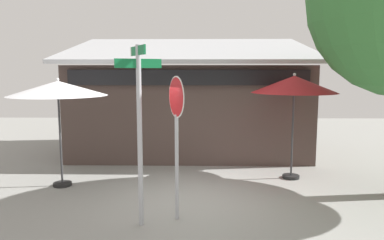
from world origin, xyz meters
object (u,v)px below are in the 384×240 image
(street_sign_post, at_px, (139,118))
(patio_umbrella_crimson_center, at_px, (294,85))
(stop_sign, at_px, (177,121))
(patio_umbrella_ivory_left, at_px, (58,89))

(street_sign_post, height_order, patio_umbrella_crimson_center, street_sign_post)
(stop_sign, bearing_deg, patio_umbrella_ivory_left, 145.99)
(street_sign_post, bearing_deg, stop_sign, 23.64)
(patio_umbrella_ivory_left, bearing_deg, patio_umbrella_crimson_center, 7.47)
(stop_sign, xyz_separation_m, patio_umbrella_crimson_center, (2.83, 2.74, 0.55))
(street_sign_post, distance_m, patio_umbrella_crimson_center, 4.62)
(patio_umbrella_crimson_center, bearing_deg, patio_umbrella_ivory_left, -172.53)
(street_sign_post, relative_size, patio_umbrella_ivory_left, 1.23)
(stop_sign, bearing_deg, street_sign_post, -156.36)
(stop_sign, distance_m, patio_umbrella_crimson_center, 3.98)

